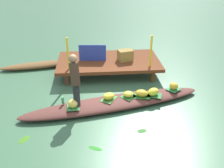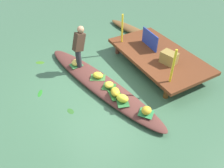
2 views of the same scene
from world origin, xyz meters
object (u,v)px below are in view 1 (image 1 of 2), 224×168
banana_bunch_3 (153,92)px  vendor_person (75,78)px  vendor_boat (114,103)px  moored_boat (42,65)px  banana_bunch_0 (142,93)px  banana_bunch_5 (174,86)px  banana_bunch_4 (109,96)px  market_banner (92,53)px  banana_bunch_1 (73,103)px  produce_crate (125,55)px  water_bottle (63,100)px  banana_bunch_2 (128,94)px

banana_bunch_3 → vendor_person: size_ratio=0.25×
vendor_boat → moored_boat: (-2.21, 2.70, -0.01)m
banana_bunch_0 → banana_bunch_5: (0.93, 0.31, 0.01)m
banana_bunch_4 → banana_bunch_5: bearing=12.1°
banana_bunch_4 → vendor_person: bearing=-168.0°
moored_boat → market_banner: bearing=-31.1°
moored_boat → banana_bunch_1: size_ratio=10.79×
vendor_person → banana_bunch_1: bearing=-121.3°
banana_bunch_1 → produce_crate: bearing=55.8°
banana_bunch_4 → produce_crate: 2.09m
banana_bunch_3 → banana_bunch_1: bearing=-168.7°
banana_bunch_4 → water_bottle: size_ratio=1.64×
banana_bunch_2 → produce_crate: 1.91m
moored_boat → banana_bunch_1: banana_bunch_1 is taller
banana_bunch_0 → produce_crate: bearing=95.8°
vendor_person → market_banner: vendor_person is taller
vendor_person → water_bottle: (-0.33, 0.05, -0.61)m
produce_crate → moored_boat: bearing=165.3°
banana_bunch_0 → banana_bunch_4: bearing=-175.0°
banana_bunch_1 → banana_bunch_2: bearing=15.5°
moored_boat → water_bottle: size_ratio=14.99×
vendor_boat → water_bottle: 1.28m
banana_bunch_1 → vendor_person: bearing=58.7°
banana_bunch_0 → market_banner: bearing=121.7°
banana_bunch_2 → water_bottle: bearing=-172.9°
banana_bunch_0 → banana_bunch_3: banana_bunch_3 is taller
moored_boat → water_bottle: bearing=-81.9°
vendor_boat → banana_bunch_2: (0.37, 0.11, 0.18)m
banana_bunch_3 → market_banner: market_banner is taller
banana_bunch_4 → market_banner: 2.11m
banana_bunch_4 → water_bottle: water_bottle is taller
banana_bunch_0 → market_banner: (-1.21, 1.96, 0.41)m
banana_bunch_1 → banana_bunch_3: bearing=11.3°
banana_bunch_2 → produce_crate: (0.15, 1.87, 0.34)m
vendor_boat → banana_bunch_0: banana_bunch_0 is taller
banana_bunch_1 → banana_bunch_4: (0.88, 0.30, -0.01)m
banana_bunch_5 → produce_crate: (-1.12, 1.57, 0.32)m
moored_boat → banana_bunch_4: size_ratio=9.15×
vendor_boat → vendor_person: bearing=175.8°
vendor_person → market_banner: bearing=78.8°
banana_bunch_5 → banana_bunch_0: bearing=-161.7°
banana_bunch_2 → moored_boat: bearing=134.9°
vendor_person → moored_boat: bearing=114.2°
banana_bunch_1 → banana_bunch_0: bearing=12.3°
moored_boat → vendor_person: 3.22m
water_bottle → banana_bunch_4: bearing=6.3°
banana_bunch_2 → water_bottle: water_bottle is taller
banana_bunch_5 → vendor_boat: bearing=-166.1°
moored_boat → banana_bunch_1: 3.22m
water_bottle → market_banner: (0.77, 2.16, 0.41)m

